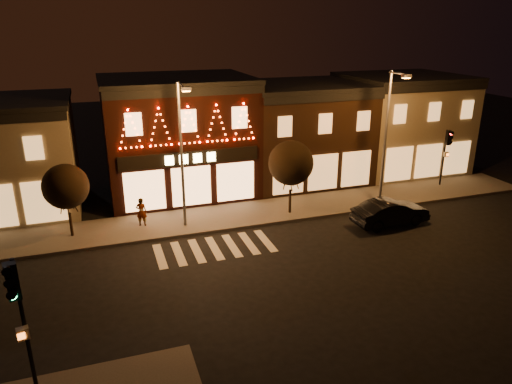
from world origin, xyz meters
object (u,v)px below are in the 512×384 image
traffic_signal_near (18,306)px  dark_sedan (390,212)px  streetlamp_mid (182,146)px  pedestrian (141,212)px

traffic_signal_near → dark_sedan: bearing=12.6°
streetlamp_mid → pedestrian: (-2.49, 1.02, -4.14)m
streetlamp_mid → pedestrian: 4.94m
dark_sedan → traffic_signal_near: bearing=112.0°
streetlamp_mid → pedestrian: streetlamp_mid is taller
traffic_signal_near → streetlamp_mid: size_ratio=0.60×
traffic_signal_near → dark_sedan: size_ratio=1.07×
traffic_signal_near → dark_sedan: traffic_signal_near is taller
streetlamp_mid → dark_sedan: 13.23m
dark_sedan → pedestrian: bearing=70.2°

